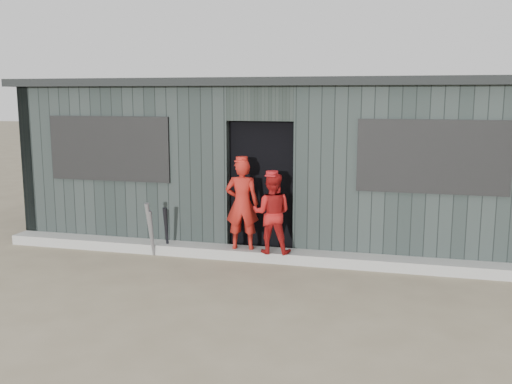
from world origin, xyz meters
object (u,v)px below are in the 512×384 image
(bat_right, at_px, (166,231))
(bat_mid, at_px, (152,233))
(bat_left, at_px, (150,229))
(dugout, at_px, (281,159))
(player_red_left, at_px, (242,204))
(player_grey_back, at_px, (283,205))
(player_red_right, at_px, (272,213))

(bat_right, bearing_deg, bat_mid, -134.86)
(bat_left, distance_m, dugout, 2.63)
(bat_right, relative_size, player_red_left, 0.55)
(bat_left, bearing_deg, bat_right, 44.11)
(bat_mid, distance_m, bat_right, 0.23)
(bat_mid, bearing_deg, player_grey_back, 25.54)
(bat_left, bearing_deg, bat_mid, 32.28)
(bat_right, height_order, dugout, dugout)
(bat_mid, xyz_separation_m, dugout, (1.54, 1.93, 0.93))
(player_red_right, bearing_deg, dugout, -85.96)
(player_grey_back, bearing_deg, player_red_right, 102.00)
(bat_left, xyz_separation_m, player_grey_back, (1.82, 0.87, 0.30))
(bat_mid, xyz_separation_m, bat_right, (0.16, 0.17, 0.01))
(dugout, bearing_deg, bat_right, -127.85)
(player_red_left, distance_m, player_grey_back, 0.79)
(bat_left, height_order, player_grey_back, player_grey_back)
(bat_right, height_order, player_red_left, player_red_left)
(bat_left, bearing_deg, player_red_left, 10.27)
(bat_right, bearing_deg, bat_left, -135.89)
(dugout, bearing_deg, player_grey_back, -76.08)
(bat_left, xyz_separation_m, player_red_right, (1.81, 0.13, 0.31))
(bat_right, relative_size, dugout, 0.09)
(bat_left, xyz_separation_m, dugout, (1.55, 1.94, 0.87))
(bat_right, distance_m, dugout, 2.42)
(bat_right, bearing_deg, player_grey_back, 23.02)
(bat_mid, xyz_separation_m, player_grey_back, (1.80, 0.86, 0.36))
(player_red_left, height_order, player_grey_back, player_red_left)
(player_red_right, distance_m, dugout, 1.91)
(bat_mid, relative_size, player_red_right, 0.61)
(bat_right, xyz_separation_m, dugout, (1.37, 1.76, 0.92))
(bat_mid, relative_size, dugout, 0.08)
(bat_right, xyz_separation_m, player_red_right, (1.63, -0.04, 0.36))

